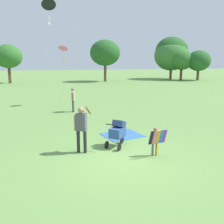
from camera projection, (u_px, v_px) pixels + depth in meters
name	position (u px, v px, depth m)	size (l,w,h in m)	color
ground_plane	(124.00, 159.00, 8.64)	(120.00, 120.00, 0.00)	#668E47
treeline_distant	(152.00, 55.00, 37.23)	(29.28, 6.74, 6.27)	brown
child_with_butterfly_kite	(156.00, 139.00, 8.78)	(0.65, 0.41, 1.01)	#4C4C51
person_adult_flyer	(81.00, 125.00, 9.04)	(0.65, 0.48, 1.72)	#232328
stroller	(118.00, 131.00, 9.75)	(0.91, 1.03, 1.03)	black
kite_adult_black	(49.00, 6.00, 11.17)	(1.60, 3.58, 5.80)	black
kite_orange_delta	(63.00, 49.00, 17.56)	(1.44, 4.25, 4.11)	pink
person_sitting_far	(73.00, 98.00, 15.86)	(0.23, 0.47, 1.47)	#33384C
picnic_blanket	(122.00, 135.00, 11.26)	(1.58, 1.36, 0.02)	#3366B2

